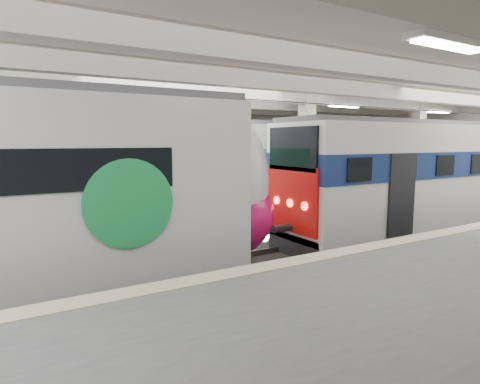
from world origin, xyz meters
TOP-DOWN VIEW (x-y plane):
  - station_hall at (0.00, -1.74)m, footprint 36.00×24.00m
  - older_rer at (8.33, 0.00)m, footprint 12.93×2.85m
  - far_train at (-2.45, 5.50)m, footprint 13.88×2.94m

SIDE VIEW (x-z plane):
  - older_rer at x=8.33m, z-range 0.11..4.39m
  - far_train at x=-2.45m, z-range 0.07..4.50m
  - station_hall at x=0.00m, z-range 0.37..6.12m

